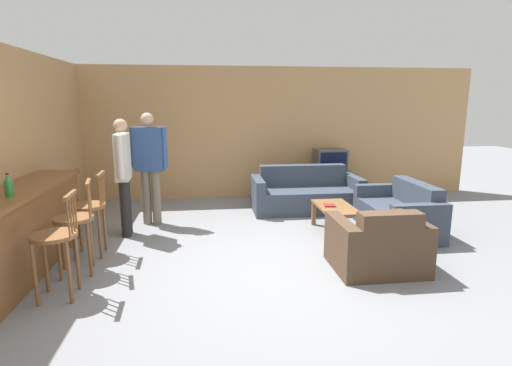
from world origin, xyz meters
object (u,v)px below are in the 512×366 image
tv (330,161)px  bottle (8,186)px  bar_chair_far (89,211)px  armchair_near (378,246)px  coffee_table (335,211)px  person_by_counter (123,171)px  couch_far (306,195)px  tv_unit (329,186)px  person_by_window (149,162)px  loveseat_right (399,213)px  bar_chair_near (56,242)px  bar_chair_mid (75,224)px  book_on_table (330,205)px

tv → bottle: bottle is taller
bar_chair_far → tv: (3.91, 2.59, 0.18)m
armchair_near → coffee_table: (-0.06, 1.35, 0.06)m
armchair_near → coffee_table: size_ratio=1.08×
person_by_counter → armchair_near: bearing=-27.7°
bar_chair_far → coffee_table: 3.38m
couch_far → tv_unit: size_ratio=1.94×
tv_unit → person_by_window: bearing=-158.3°
loveseat_right → person_by_counter: size_ratio=0.87×
bar_chair_near → person_by_counter: 1.95m
coffee_table → bottle: size_ratio=3.89×
armchair_near → bottle: size_ratio=4.21×
bar_chair_mid → person_by_window: 1.96m
person_by_window → couch_far: bearing=11.4°
loveseat_right → bar_chair_near: bearing=-160.2°
bar_chair_mid → tv_unit: 5.03m
loveseat_right → person_by_window: (-3.73, 0.85, 0.72)m
couch_far → loveseat_right: couch_far is taller
bar_chair_mid → book_on_table: (3.26, 1.04, -0.16)m
bar_chair_near → bar_chair_mid: bearing=90.0°
bar_chair_mid → bar_chair_far: bearing=90.0°
bar_chair_far → armchair_near: 3.53m
loveseat_right → person_by_window: bearing=167.1°
bottle → person_by_counter: bearing=62.4°
tv → tv_unit: bearing=90.0°
tv_unit → tv: tv is taller
bar_chair_mid → book_on_table: bearing=17.8°
tv → person_by_counter: bearing=-153.1°
bar_chair_near → tv_unit: bearing=43.7°
person_by_counter → tv: bearing=26.9°
tv_unit → tv: (0.00, -0.00, 0.50)m
coffee_table → bar_chair_mid: bearing=-163.0°
armchair_near → loveseat_right: size_ratio=0.68×
bar_chair_near → person_by_window: person_by_window is taller
coffee_table → person_by_window: (-2.76, 0.80, 0.66)m
book_on_table → person_by_counter: person_by_counter is taller
armchair_near → tv: size_ratio=1.68×
book_on_table → bottle: bearing=-161.0°
tv → bottle: bearing=-142.5°
bar_chair_near → coffee_table: (3.34, 1.61, -0.24)m
bar_chair_mid → loveseat_right: (4.31, 0.97, -0.30)m
bar_chair_far → book_on_table: bar_chair_far is taller
bar_chair_near → bottle: (-0.52, 0.33, 0.50)m
bar_chair_near → bottle: size_ratio=4.46×
armchair_near → book_on_table: armchair_near is taller
armchair_near → coffee_table: bearing=92.6°
bar_chair_mid → armchair_near: 3.43m
loveseat_right → bottle: size_ratio=6.22×
armchair_near → bottle: bottle is taller
bar_chair_far → couch_far: 3.70m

